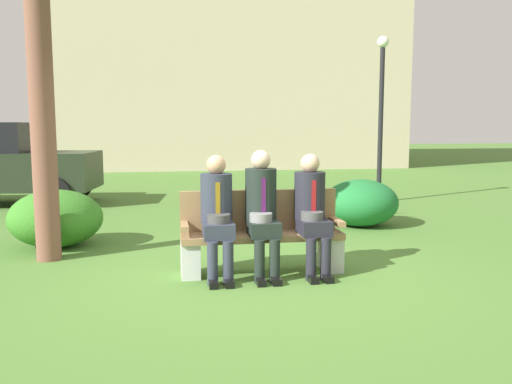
{
  "coord_description": "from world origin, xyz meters",
  "views": [
    {
      "loc": [
        -0.94,
        -5.49,
        1.61
      ],
      "look_at": [
        0.06,
        0.51,
        0.85
      ],
      "focal_mm": 37.21,
      "sensor_mm": 36.0,
      "label": 1
    }
  ],
  "objects_px": {
    "seated_man_right": "(312,208)",
    "shrub_near_bench": "(56,218)",
    "street_lamp": "(381,101)",
    "shrub_mid_lawn": "(361,203)",
    "building_backdrop": "(224,20)",
    "seated_man_left": "(217,210)",
    "seated_man_middle": "(262,207)",
    "park_bench": "(261,235)"
  },
  "relations": [
    {
      "from": "seated_man_right",
      "to": "shrub_near_bench",
      "type": "bearing_deg",
      "value": 149.28
    },
    {
      "from": "street_lamp",
      "to": "shrub_mid_lawn",
      "type": "bearing_deg",
      "value": -118.15
    },
    {
      "from": "street_lamp",
      "to": "building_backdrop",
      "type": "bearing_deg",
      "value": 98.31
    },
    {
      "from": "seated_man_left",
      "to": "shrub_near_bench",
      "type": "relative_size",
      "value": 1.06
    },
    {
      "from": "seated_man_left",
      "to": "seated_man_middle",
      "type": "relative_size",
      "value": 0.96
    },
    {
      "from": "seated_man_middle",
      "to": "shrub_mid_lawn",
      "type": "relative_size",
      "value": 1.12
    },
    {
      "from": "street_lamp",
      "to": "shrub_near_bench",
      "type": "bearing_deg",
      "value": -151.03
    },
    {
      "from": "seated_man_right",
      "to": "shrub_mid_lawn",
      "type": "bearing_deg",
      "value": 59.01
    },
    {
      "from": "shrub_mid_lawn",
      "to": "park_bench",
      "type": "bearing_deg",
      "value": -130.52
    },
    {
      "from": "building_backdrop",
      "to": "park_bench",
      "type": "bearing_deg",
      "value": -94.94
    },
    {
      "from": "seated_man_middle",
      "to": "street_lamp",
      "type": "bearing_deg",
      "value": 55.91
    },
    {
      "from": "shrub_near_bench",
      "to": "street_lamp",
      "type": "distance_m",
      "value": 6.97
    },
    {
      "from": "shrub_near_bench",
      "to": "building_backdrop",
      "type": "relative_size",
      "value": 0.09
    },
    {
      "from": "park_bench",
      "to": "street_lamp",
      "type": "distance_m",
      "value": 6.24
    },
    {
      "from": "shrub_near_bench",
      "to": "building_backdrop",
      "type": "bearing_deg",
      "value": 75.97
    },
    {
      "from": "seated_man_right",
      "to": "shrub_mid_lawn",
      "type": "relative_size",
      "value": 1.08
    },
    {
      "from": "shrub_mid_lawn",
      "to": "building_backdrop",
      "type": "distance_m",
      "value": 16.43
    },
    {
      "from": "park_bench",
      "to": "seated_man_left",
      "type": "height_order",
      "value": "seated_man_left"
    },
    {
      "from": "shrub_mid_lawn",
      "to": "building_backdrop",
      "type": "xyz_separation_m",
      "value": [
        -0.53,
        15.38,
        5.76
      ]
    },
    {
      "from": "street_lamp",
      "to": "seated_man_middle",
      "type": "bearing_deg",
      "value": -124.09
    },
    {
      "from": "park_bench",
      "to": "seated_man_left",
      "type": "distance_m",
      "value": 0.6
    },
    {
      "from": "seated_man_middle",
      "to": "seated_man_right",
      "type": "bearing_deg",
      "value": -0.44
    },
    {
      "from": "shrub_near_bench",
      "to": "building_backdrop",
      "type": "height_order",
      "value": "building_backdrop"
    },
    {
      "from": "shrub_mid_lawn",
      "to": "street_lamp",
      "type": "distance_m",
      "value": 3.35
    },
    {
      "from": "seated_man_middle",
      "to": "shrub_near_bench",
      "type": "height_order",
      "value": "seated_man_middle"
    },
    {
      "from": "seated_man_left",
      "to": "seated_man_right",
      "type": "xyz_separation_m",
      "value": [
        1.03,
        0.0,
        0.0
      ]
    },
    {
      "from": "seated_man_right",
      "to": "street_lamp",
      "type": "xyz_separation_m",
      "value": [
        2.88,
        5.07,
        1.4
      ]
    },
    {
      "from": "seated_man_middle",
      "to": "street_lamp",
      "type": "height_order",
      "value": "street_lamp"
    },
    {
      "from": "park_bench",
      "to": "seated_man_middle",
      "type": "height_order",
      "value": "seated_man_middle"
    },
    {
      "from": "park_bench",
      "to": "street_lamp",
      "type": "height_order",
      "value": "street_lamp"
    },
    {
      "from": "seated_man_right",
      "to": "seated_man_middle",
      "type": "bearing_deg",
      "value": 179.56
    },
    {
      "from": "seated_man_left",
      "to": "building_backdrop",
      "type": "relative_size",
      "value": 0.09
    },
    {
      "from": "seated_man_right",
      "to": "street_lamp",
      "type": "height_order",
      "value": "street_lamp"
    },
    {
      "from": "seated_man_right",
      "to": "building_backdrop",
      "type": "distance_m",
      "value": 18.74
    },
    {
      "from": "shrub_mid_lawn",
      "to": "street_lamp",
      "type": "bearing_deg",
      "value": 61.85
    },
    {
      "from": "shrub_near_bench",
      "to": "shrub_mid_lawn",
      "type": "distance_m",
      "value": 4.62
    },
    {
      "from": "seated_man_left",
      "to": "shrub_mid_lawn",
      "type": "relative_size",
      "value": 1.08
    },
    {
      "from": "park_bench",
      "to": "seated_man_left",
      "type": "xyz_separation_m",
      "value": [
        -0.49,
        -0.13,
        0.31
      ]
    },
    {
      "from": "seated_man_right",
      "to": "building_backdrop",
      "type": "bearing_deg",
      "value": 86.8
    },
    {
      "from": "seated_man_right",
      "to": "street_lamp",
      "type": "distance_m",
      "value": 5.99
    },
    {
      "from": "seated_man_left",
      "to": "shrub_near_bench",
      "type": "bearing_deg",
      "value": 137.98
    },
    {
      "from": "seated_man_middle",
      "to": "shrub_mid_lawn",
      "type": "xyz_separation_m",
      "value": [
        2.08,
        2.54,
        -0.37
      ]
    }
  ]
}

